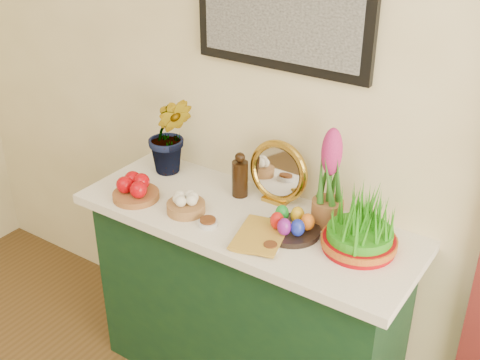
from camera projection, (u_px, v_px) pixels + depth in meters
name	position (u px, v px, depth m)	size (l,w,h in m)	color
sideboard	(246.00, 306.00, 2.61)	(1.30, 0.45, 0.85)	#133519
tablecloth	(247.00, 219.00, 2.40)	(1.40, 0.55, 0.04)	white
hyacinth_green	(169.00, 122.00, 2.61)	(0.24, 0.20, 0.48)	#2B671E
apple_bowl	(135.00, 190.00, 2.49)	(0.23, 0.23, 0.10)	brown
garlic_basket	(186.00, 204.00, 2.39)	(0.18, 0.18, 0.09)	#9C6A3F
vinegar_cruet	(240.00, 177.00, 2.49)	(0.07, 0.07, 0.20)	black
mirror	(278.00, 173.00, 2.43)	(0.27, 0.07, 0.27)	#B58A2C
book	(238.00, 231.00, 2.26)	(0.16, 0.24, 0.03)	#B98D2D
spice_dish_left	(208.00, 222.00, 2.32)	(0.08, 0.08, 0.03)	silver
spice_dish_right	(270.00, 247.00, 2.17)	(0.06, 0.06, 0.03)	silver
egg_plate	(291.00, 225.00, 2.26)	(0.26, 0.26, 0.09)	black
hyacinth_pink	(329.00, 182.00, 2.25)	(0.12, 0.12, 0.40)	#966036
wheatgrass_sabzeh	(361.00, 226.00, 2.14)	(0.28, 0.28, 0.22)	#97040B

